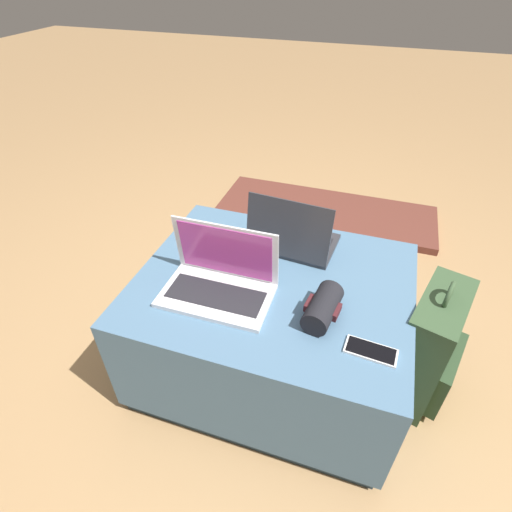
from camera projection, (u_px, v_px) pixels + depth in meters
The scene contains 8 objects.
ground_plane at pixel (270, 364), 1.72m from camera, with size 14.00×14.00×0.00m, color tan.
ottoman at pixel (272, 326), 1.57m from camera, with size 0.97×0.78×0.48m.
laptop_near at pixel (220, 280), 1.36m from camera, with size 0.37×0.23×0.24m.
laptop_far at pixel (292, 238), 1.55m from camera, with size 0.34×0.26×0.24m.
cell_phone at pixel (371, 351), 1.18m from camera, with size 0.16×0.08×0.01m.
backpack at pixel (429, 350), 1.49m from camera, with size 0.27×0.37×0.56m.
wrist_brace at pixel (323, 308), 1.26m from camera, with size 0.12×0.19×0.09m.
fireplace_hearth at pixel (326, 211), 2.65m from camera, with size 1.40×0.50×0.04m.
Camera 1 is at (0.28, -1.03, 1.43)m, focal length 28.00 mm.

